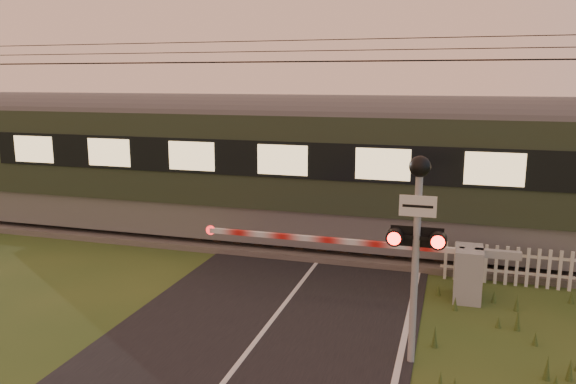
% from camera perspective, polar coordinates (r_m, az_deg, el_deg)
% --- Properties ---
extents(ground, '(160.00, 160.00, 0.00)m').
position_cam_1_polar(ground, '(11.37, -3.12, -14.79)').
color(ground, '#2A481C').
rests_on(ground, ground).
extents(road, '(6.00, 140.00, 0.03)m').
position_cam_1_polar(road, '(11.17, -3.45, -15.25)').
color(road, black).
rests_on(road, ground).
extents(track_bed, '(140.00, 3.40, 0.39)m').
position_cam_1_polar(track_bed, '(17.19, 4.26, -5.33)').
color(track_bed, '#47423D').
rests_on(track_bed, ground).
extents(overhead_wires, '(120.00, 0.62, 0.62)m').
position_cam_1_polar(overhead_wires, '(16.47, 4.57, 13.88)').
color(overhead_wires, black).
rests_on(overhead_wires, ground).
extents(boom_gate, '(7.69, 0.95, 1.26)m').
position_cam_1_polar(boom_gate, '(13.66, 16.31, -7.50)').
color(boom_gate, gray).
rests_on(boom_gate, ground).
extents(crossing_signal, '(0.96, 0.37, 3.76)m').
position_cam_1_polar(crossing_signal, '(9.89, 12.99, -3.14)').
color(crossing_signal, gray).
rests_on(crossing_signal, ground).
extents(picket_fence, '(3.14, 0.08, 0.99)m').
position_cam_1_polar(picket_fence, '(14.95, 21.30, -6.97)').
color(picket_fence, silver).
rests_on(picket_fence, ground).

